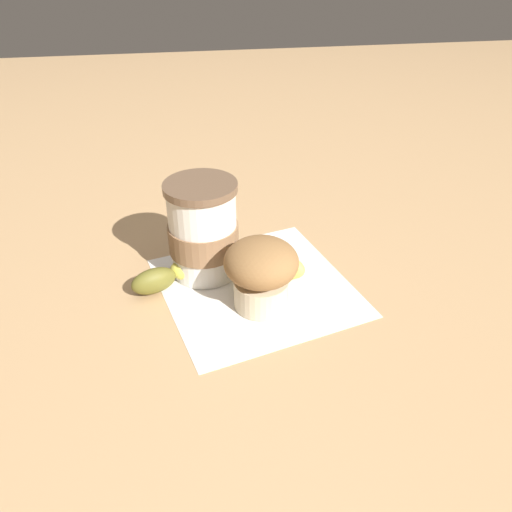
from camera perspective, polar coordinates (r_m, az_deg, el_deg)
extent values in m
plane|color=tan|center=(0.67, 0.00, -3.56)|extent=(3.00, 3.00, 0.00)
cube|color=white|center=(0.67, 0.00, -3.51)|extent=(0.29, 0.29, 0.00)
cylinder|color=silver|center=(0.67, -6.05, 2.69)|extent=(0.09, 0.09, 0.12)
cylinder|color=brown|center=(0.64, -6.40, 7.84)|extent=(0.10, 0.10, 0.01)
cylinder|color=#846042|center=(0.67, -6.01, 2.15)|extent=(0.09, 0.09, 0.04)
cylinder|color=beige|center=(0.63, 0.66, -4.16)|extent=(0.07, 0.07, 0.04)
ellipsoid|color=olive|center=(0.60, 0.69, -0.69)|extent=(0.09, 0.09, 0.05)
ellipsoid|color=#D6CC4C|center=(0.68, 3.23, -1.16)|extent=(0.07, 0.06, 0.04)
ellipsoid|color=#D6CC4C|center=(0.68, -1.81, -0.80)|extent=(0.08, 0.05, 0.04)
ellipsoid|color=#D6CC4C|center=(0.68, -6.84, -1.35)|extent=(0.07, 0.04, 0.04)
ellipsoid|color=brown|center=(0.66, -11.61, -2.80)|extent=(0.07, 0.05, 0.04)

